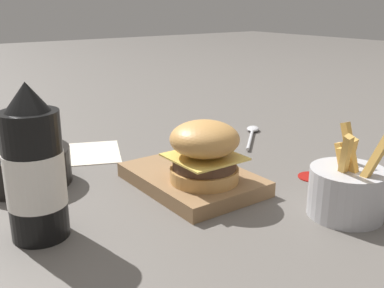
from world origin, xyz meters
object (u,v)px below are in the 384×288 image
(ketchup_bottle, at_px, (35,171))
(side_bowl, at_px, (24,166))
(serving_board, at_px, (192,179))
(fries_basket, at_px, (347,191))
(burger, at_px, (206,151))
(spoon, at_px, (252,132))

(ketchup_bottle, distance_m, side_bowl, 0.21)
(ketchup_bottle, height_order, side_bowl, ketchup_bottle)
(serving_board, xyz_separation_m, side_bowl, (0.18, 0.23, 0.02))
(fries_basket, bearing_deg, ketchup_bottle, 62.34)
(serving_board, height_order, ketchup_bottle, ketchup_bottle)
(burger, xyz_separation_m, spoon, (0.21, -0.30, -0.07))
(spoon, bearing_deg, serving_board, 166.63)
(ketchup_bottle, relative_size, fries_basket, 1.49)
(serving_board, distance_m, burger, 0.07)
(burger, xyz_separation_m, ketchup_bottle, (0.02, 0.26, 0.02))
(serving_board, distance_m, ketchup_bottle, 0.27)
(ketchup_bottle, xyz_separation_m, fries_basket, (-0.20, -0.38, -0.05))
(ketchup_bottle, bearing_deg, fries_basket, -117.66)
(burger, height_order, side_bowl, burger)
(serving_board, distance_m, side_bowl, 0.29)
(burger, distance_m, spoon, 0.37)
(ketchup_bottle, height_order, spoon, ketchup_bottle)
(side_bowl, bearing_deg, fries_basket, -139.11)
(spoon, bearing_deg, side_bowl, 135.94)
(spoon, bearing_deg, fries_basket, -157.60)
(ketchup_bottle, bearing_deg, burger, -94.68)
(serving_board, distance_m, spoon, 0.34)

